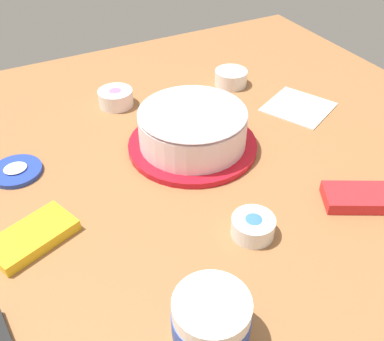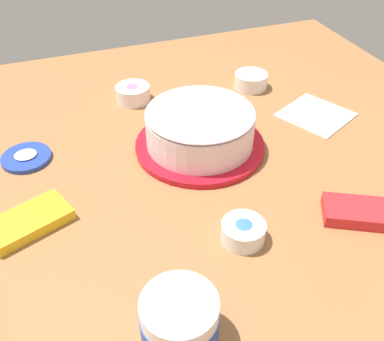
{
  "view_description": "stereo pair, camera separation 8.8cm",
  "coord_description": "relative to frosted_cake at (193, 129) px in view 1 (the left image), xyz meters",
  "views": [
    {
      "loc": [
        0.28,
        0.54,
        0.59
      ],
      "look_at": [
        -0.03,
        -0.06,
        0.04
      ],
      "focal_mm": 41.48,
      "sensor_mm": 36.0,
      "label": 1
    },
    {
      "loc": [
        0.2,
        0.58,
        0.59
      ],
      "look_at": [
        -0.03,
        -0.06,
        0.04
      ],
      "focal_mm": 41.48,
      "sensor_mm": 36.0,
      "label": 2
    }
  ],
  "objects": [
    {
      "name": "sprinkle_bowl_blue",
      "position": [
        0.03,
        0.28,
        -0.03
      ],
      "size": [
        0.08,
        0.08,
        0.04
      ],
      "color": "white",
      "rests_on": "ground_plane"
    },
    {
      "name": "sprinkle_bowl_yellow",
      "position": [
        -0.23,
        -0.21,
        -0.03
      ],
      "size": [
        0.09,
        0.09,
        0.04
      ],
      "color": "white",
      "rests_on": "ground_plane"
    },
    {
      "name": "ground_plane",
      "position": [
        0.09,
        0.17,
        -0.05
      ],
      "size": [
        1.54,
        1.54,
        0.0
      ],
      "primitive_type": "plane",
      "color": "#936038"
    },
    {
      "name": "paper_napkin",
      "position": [
        -0.32,
        -0.03,
        -0.05
      ],
      "size": [
        0.2,
        0.2,
        0.01
      ],
      "primitive_type": "cube",
      "rotation": [
        0.0,
        0.0,
        0.45
      ],
      "color": "white",
      "rests_on": "ground_plane"
    },
    {
      "name": "frosted_cake",
      "position": [
        0.0,
        0.0,
        0.0
      ],
      "size": [
        0.29,
        0.29,
        0.11
      ],
      "color": "red",
      "rests_on": "ground_plane"
    },
    {
      "name": "frosting_tub_lid",
      "position": [
        0.37,
        -0.09,
        -0.04
      ],
      "size": [
        0.11,
        0.11,
        0.02
      ],
      "color": "#233DAD",
      "rests_on": "ground_plane"
    },
    {
      "name": "candy_box_lower",
      "position": [
        -0.2,
        0.31,
        -0.04
      ],
      "size": [
        0.15,
        0.13,
        0.02
      ],
      "primitive_type": "cube",
      "rotation": [
        0.0,
        0.0,
        -0.49
      ],
      "color": "red",
      "rests_on": "ground_plane"
    },
    {
      "name": "sprinkle_bowl_pink",
      "position": [
        0.09,
        -0.26,
        -0.03
      ],
      "size": [
        0.09,
        0.09,
        0.04
      ],
      "color": "white",
      "rests_on": "ground_plane"
    },
    {
      "name": "candy_box_upper",
      "position": [
        0.38,
        0.12,
        -0.04
      ],
      "size": [
        0.17,
        0.13,
        0.02
      ],
      "primitive_type": "cube",
      "rotation": [
        0.0,
        0.0,
        0.36
      ],
      "color": "yellow",
      "rests_on": "ground_plane"
    },
    {
      "name": "frosting_tub",
      "position": [
        0.19,
        0.42,
        -0.01
      ],
      "size": [
        0.11,
        0.11,
        0.08
      ],
      "color": "white",
      "rests_on": "ground_plane"
    }
  ]
}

